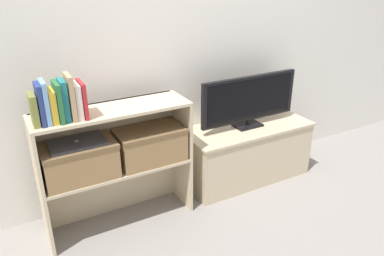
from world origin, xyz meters
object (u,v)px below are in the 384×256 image
Objects in this scene: book_tan at (70,97)px; book_forest at (58,102)px; book_crimson at (82,99)px; book_olive at (34,110)px; book_skyblue at (45,102)px; book_teal at (64,100)px; laptop at (77,143)px; tv at (249,100)px; book_mustard at (52,106)px; book_navy at (40,104)px; storage_basket_left at (79,159)px; book_ivory at (77,101)px; tv_stand at (246,152)px; storage_basket_right at (150,143)px.

book_forest is at bearing 180.00° from book_tan.
book_forest is 0.13m from book_crimson.
book_olive is 0.07m from book_skyblue.
book_teal reaches higher than laptop.
book_teal reaches higher than book_crimson.
tv is 3.26× the size of book_tan.
book_crimson is (0.26, -0.00, 0.02)m from book_olive.
book_forest is (0.03, 0.00, 0.02)m from book_mustard.
book_navy is (-1.51, -0.11, 0.26)m from tv.
book_forest is (-1.41, -0.11, 0.26)m from tv.
book_ivory is at bearing -51.33° from storage_basket_left.
book_skyblue is 1.29× the size of book_mustard.
book_olive is 0.95× the size of book_mustard.
book_teal is at bearing -143.73° from laptop.
tv_stand is at bearing 4.81° from book_crimson.
storage_basket_right is at bearing 4.50° from book_crimson.
book_skyblue is 0.20m from book_crimson.
storage_basket_left is at bearing 10.74° from book_navy.
book_ivory is (0.03, 0.00, -0.03)m from book_tan.
book_crimson is (0.17, 0.00, 0.01)m from book_mustard.
book_forest reaches higher than book_olive.
book_skyblue is 0.94× the size of book_tan.
tv is 1.89× the size of storage_basket_left.
book_ivory is (0.14, 0.00, 0.01)m from book_mustard.
book_skyblue reaches higher than book_mustard.
book_olive is 0.23m from book_ivory.
book_teal is at bearing 0.00° from book_skyblue.
book_ivory is (-1.31, -0.11, 0.70)m from tv_stand.
tv_stand is at bearing 3.22° from storage_basket_left.
book_crimson reaches higher than book_olive.
storage_basket_left and storage_basket_right have the same top height.
book_tan is (0.10, 0.00, 0.04)m from book_mustard.
book_teal is 0.04m from book_tan.
book_skyblue is 0.74m from storage_basket_right.
tv is at bearing 4.51° from book_tan.
book_ivory is 0.45× the size of storage_basket_right.
book_olive is 0.40× the size of storage_basket_right.
book_tan is (-1.35, -0.11, 0.73)m from tv_stand.
book_ivory is at bearing 0.00° from book_navy.
laptop is at bearing 180.00° from storage_basket_right.
book_olive reaches higher than storage_basket_left.
laptop is at bearing 0.00° from storage_basket_left.
book_tan is at bearing 180.00° from book_crimson.
tv is at bearing 3.15° from storage_basket_left.
book_crimson is 0.64× the size of laptop.
laptop is at bearing 128.67° from book_ivory.
storage_basket_right is at bearing 3.03° from book_skyblue.
book_mustard is (-1.45, -0.11, 0.70)m from tv_stand.
book_mustard is 0.07m from book_teal.
book_teal reaches higher than book_forest.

